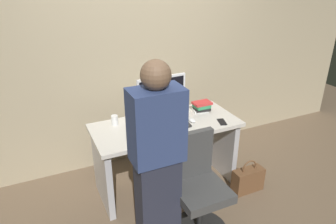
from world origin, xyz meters
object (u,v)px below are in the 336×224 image
at_px(monitor, 162,95).
at_px(cup_by_monitor, 115,120).
at_px(cup_near_keyboard, 134,134).
at_px(person_at_desk, 157,160).
at_px(book_stack, 201,106).
at_px(keyboard, 170,127).
at_px(desk, 166,143).
at_px(mouse, 192,120).
at_px(cell_phone, 222,122).
at_px(office_chair, 198,190).
at_px(handbag, 248,180).

xyz_separation_m(monitor, cup_by_monitor, (-0.50, 0.05, -0.21)).
height_order(cup_near_keyboard, cup_by_monitor, cup_near_keyboard).
height_order(person_at_desk, cup_by_monitor, person_at_desk).
xyz_separation_m(monitor, book_stack, (0.46, -0.04, -0.20)).
distance_m(person_at_desk, book_stack, 1.19).
bearing_deg(cup_near_keyboard, book_stack, 17.57).
bearing_deg(cup_by_monitor, keyboard, -32.77).
bearing_deg(desk, mouse, -16.38).
relative_size(desk, keyboard, 3.49).
bearing_deg(cell_phone, cup_by_monitor, 174.30).
distance_m(person_at_desk, mouse, 0.91).
relative_size(office_chair, cell_phone, 6.53).
height_order(mouse, book_stack, book_stack).
bearing_deg(handbag, mouse, 141.88).
bearing_deg(book_stack, monitor, 175.08).
bearing_deg(person_at_desk, cup_by_monitor, 95.38).
xyz_separation_m(person_at_desk, cell_phone, (0.93, 0.49, -0.08)).
relative_size(office_chair, handbag, 2.49).
bearing_deg(person_at_desk, handbag, 11.73).
bearing_deg(cup_by_monitor, monitor, -5.66).
xyz_separation_m(keyboard, cup_near_keyboard, (-0.39, -0.07, 0.04)).
height_order(monitor, cell_phone, monitor).
bearing_deg(book_stack, keyboard, -156.43).
xyz_separation_m(cell_phone, handbag, (0.22, -0.25, -0.63)).
relative_size(monitor, cup_by_monitor, 5.46).
relative_size(monitor, cell_phone, 3.76).
xyz_separation_m(office_chair, monitor, (0.04, 0.86, 0.59)).
xyz_separation_m(cup_by_monitor, cell_phone, (1.01, -0.41, -0.05)).
bearing_deg(handbag, cup_near_keyboard, 165.80).
relative_size(keyboard, mouse, 4.30).
bearing_deg(desk, person_at_desk, -119.28).
xyz_separation_m(cup_near_keyboard, cell_phone, (0.94, -0.04, -0.05)).
distance_m(desk, cup_near_keyboard, 0.52).
distance_m(keyboard, cup_near_keyboard, 0.40).
bearing_deg(office_chair, book_stack, 58.60).
relative_size(monitor, cup_near_keyboard, 5.35).
height_order(monitor, book_stack, monitor).
bearing_deg(desk, cup_near_keyboard, -157.03).
height_order(monitor, keyboard, monitor).
bearing_deg(cup_by_monitor, person_at_desk, -84.62).
height_order(office_chair, handbag, office_chair).
xyz_separation_m(desk, mouse, (0.26, -0.08, 0.25)).
bearing_deg(person_at_desk, cell_phone, 27.63).
relative_size(mouse, book_stack, 0.49).
distance_m(keyboard, handbag, 1.05).
bearing_deg(cup_by_monitor, cell_phone, -22.18).
bearing_deg(cup_by_monitor, handbag, -28.22).
bearing_deg(book_stack, desk, -167.24).
distance_m(desk, book_stack, 0.57).
relative_size(office_chair, keyboard, 2.19).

